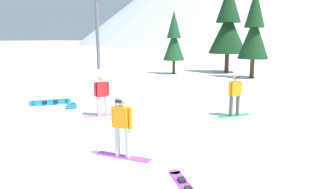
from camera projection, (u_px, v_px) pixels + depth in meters
The scene contains 12 objects.
ground_plane at pixel (89, 151), 8.43m from camera, with size 800.00×800.00×0.00m, color white.
snowboarder_foreground at pixel (122, 126), 7.81m from camera, with size 1.61×0.34×1.68m.
snowboarder_midground at pixel (102, 95), 12.13m from camera, with size 1.25×1.31×1.69m.
snowboarder_background at pixel (235, 94), 12.07m from camera, with size 1.24×1.21×1.74m.
loose_snowboard_far_spare at pixel (50, 102), 14.19m from camera, with size 1.43×1.39×0.29m.
loose_snowboard_near_left at pixel (185, 186), 6.37m from camera, with size 1.33×1.50×0.09m.
backpack_teal at pixel (72, 106), 13.52m from camera, with size 0.54×0.54×0.27m.
backpack_grey at pixel (118, 103), 13.76m from camera, with size 0.38×0.38×0.47m.
pine_tree_broad at pixel (254, 30), 23.47m from camera, with size 2.47×2.47×7.06m.
pine_tree_short at pixel (228, 25), 27.27m from camera, with size 3.55×3.55×8.12m.
pine_tree_leaning at pixel (174, 40), 26.39m from camera, with size 1.96×1.96×5.61m.
ski_lift_tower at pixel (97, 13), 30.31m from camera, with size 3.63×0.36×10.02m.
Camera 1 is at (5.26, -6.42, 3.15)m, focal length 31.61 mm.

